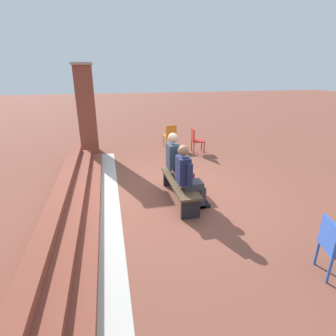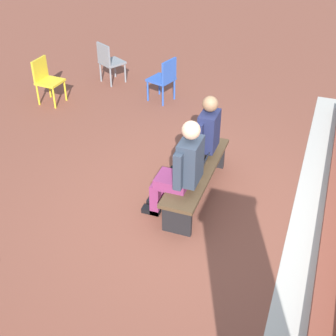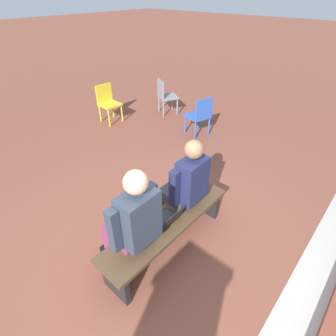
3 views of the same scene
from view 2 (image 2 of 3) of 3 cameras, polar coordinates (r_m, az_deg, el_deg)
ground_plane at (r=6.24m, az=3.59°, el=-5.22°), size 60.00×60.00×0.00m
concrete_strip at (r=6.35m, az=16.52°, el=-6.05°), size 7.67×0.40×0.01m
bench at (r=6.29m, az=3.51°, el=-0.82°), size 1.80×0.44×0.45m
person_student at (r=6.41m, az=4.02°, el=3.76°), size 0.54×0.69×1.35m
person_adult at (r=5.73m, az=1.62°, el=0.03°), size 0.58×0.73×1.40m
laptop at (r=6.19m, az=3.59°, el=0.14°), size 0.32×0.29×0.21m
plastic_chair_far_left at (r=8.83m, az=-0.46°, el=11.00°), size 0.52×0.52×0.84m
plastic_chair_far_right at (r=9.69m, az=-7.24°, el=12.89°), size 0.57×0.57×0.84m
plastic_chair_by_pillar at (r=9.09m, az=-14.64°, el=10.56°), size 0.45×0.45×0.84m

